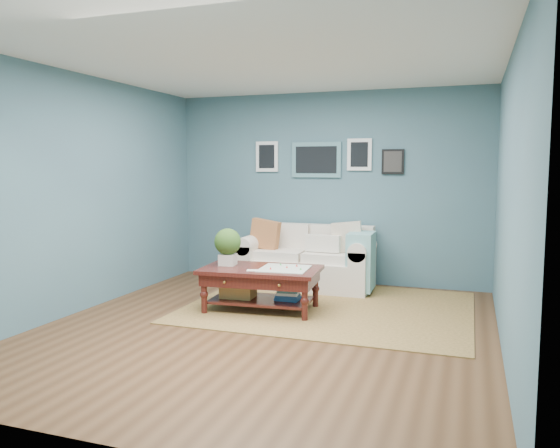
% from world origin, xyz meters
% --- Properties ---
extents(room_shell, '(5.00, 5.02, 2.70)m').
position_xyz_m(room_shell, '(-0.00, 0.06, 1.36)').
color(room_shell, brown).
rests_on(room_shell, ground).
extents(area_rug, '(3.23, 2.58, 0.01)m').
position_xyz_m(area_rug, '(0.40, 1.06, 0.01)').
color(area_rug, brown).
rests_on(area_rug, ground).
extents(loveseat, '(1.83, 0.83, 0.94)m').
position_xyz_m(loveseat, '(-0.08, 2.02, 0.38)').
color(loveseat, '#EFE2CB').
rests_on(loveseat, ground).
extents(coffee_table, '(1.39, 0.88, 0.94)m').
position_xyz_m(coffee_table, '(-0.37, 0.66, 0.42)').
color(coffee_table, '#350F0E').
rests_on(coffee_table, ground).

